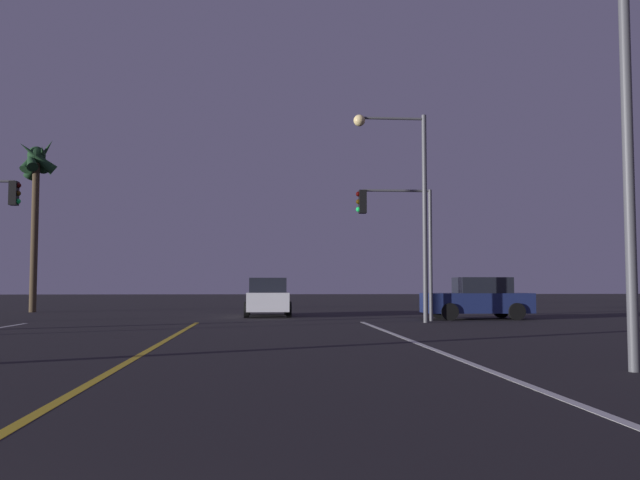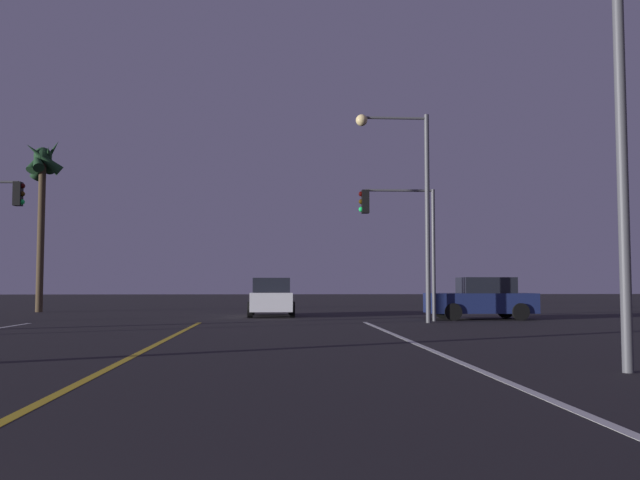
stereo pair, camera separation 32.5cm
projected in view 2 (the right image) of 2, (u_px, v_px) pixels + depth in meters
lane_edge_right at (489, 374)px, 10.92m from camera, size 0.16×30.45×0.01m
lane_center_divider at (91, 377)px, 10.53m from camera, size 0.16×30.45×0.01m
car_ahead_far at (271, 298)px, 30.99m from camera, size 2.02×4.30×1.70m
car_crossing_side at (482, 299)px, 28.20m from camera, size 4.30×2.02×1.70m
traffic_light_near_right at (397, 223)px, 26.92m from camera, size 2.99×0.36×5.11m
street_lamp_right_near at (585, 43)px, 11.41m from camera, size 2.57×0.44×8.49m
street_lamp_right_far at (410, 188)px, 25.85m from camera, size 2.76×0.44×7.78m
palm_tree_left_far at (43, 175)px, 36.07m from camera, size 2.06×1.97×9.05m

